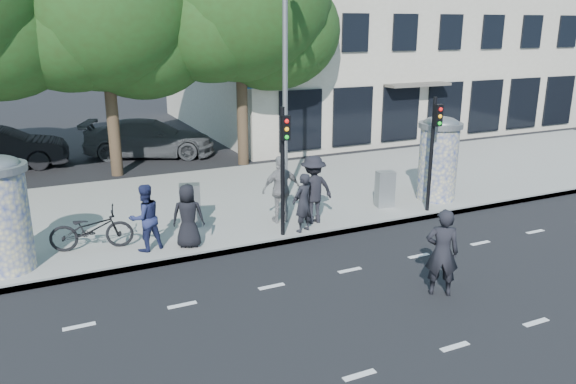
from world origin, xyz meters
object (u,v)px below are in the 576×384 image
ped_d (313,189)px  ped_e (281,189)px  bicycle (91,229)px  traffic_pole_near (283,159)px  ad_column_left (0,212)px  ped_b (303,203)px  cabinet_right (385,189)px  traffic_pole_far (433,143)px  man_road (442,252)px  ped_a (188,216)px  ped_c (145,218)px  cabinet_left (190,205)px  ad_column_right (438,156)px  street_lamp (286,50)px  car_right (149,138)px

ped_d → ped_e: bearing=-33.4°
bicycle → traffic_pole_near: bearing=-93.5°
ad_column_left → ped_b: size_ratio=1.64×
cabinet_right → ped_d: bearing=-161.1°
traffic_pole_far → man_road: (-3.10, -4.22, -1.28)m
ped_a → ad_column_left: bearing=16.1°
ped_c → traffic_pole_near: bearing=156.1°
traffic_pole_near → ped_a: traffic_pole_near is taller
ped_c → bicycle: bearing=-42.7°
traffic_pole_far → bicycle: (-9.50, 1.16, -1.56)m
ped_a → ped_e: bearing=-144.3°
ad_column_left → cabinet_left: bearing=13.5°
ped_c → ped_a: bearing=151.7°
ad_column_right → ped_a: ad_column_right is taller
traffic_pole_far → street_lamp: street_lamp is taller
ped_e → man_road: ped_e is taller
cabinet_right → car_right: car_right is taller
ped_c → bicycle: ped_c is taller
ped_b → ped_d: 0.79m
ad_column_right → traffic_pole_near: traffic_pole_near is taller
ad_column_left → street_lamp: bearing=14.9°
ad_column_right → cabinet_left: size_ratio=2.25×
street_lamp → ped_e: size_ratio=4.20×
cabinet_right → ped_e: bearing=-170.0°
car_right → ped_d: bearing=-147.0°
street_lamp → ped_e: street_lamp is taller
ped_d → cabinet_left: bearing=-25.0°
ped_e → man_road: 5.40m
traffic_pole_far → cabinet_left: (-6.81, 1.81, -1.49)m
traffic_pole_near → street_lamp: 4.07m
street_lamp → ped_d: bearing=-95.7°
man_road → traffic_pole_far: bearing=-93.4°
bicycle → man_road: bearing=-119.6°
ad_column_left → ped_a: ad_column_left is taller
street_lamp → cabinet_right: size_ratio=7.24×
ad_column_right → cabinet_left: (-7.81, 0.90, -0.80)m
man_road → bicycle: (-6.40, 5.38, -0.28)m
traffic_pole_near → ped_e: (0.40, 1.02, -1.13)m
ad_column_right → traffic_pole_far: traffic_pole_far is taller
bicycle → cabinet_right: (8.55, -0.23, 0.03)m
ad_column_left → ped_c: ad_column_left is taller
ped_e → cabinet_right: 3.47m
traffic_pole_far → ped_e: traffic_pole_far is taller
traffic_pole_far → ped_c: 8.40m
cabinet_left → cabinet_right: size_ratio=1.07×
ped_e → car_right: ped_e is taller
street_lamp → ped_a: 6.02m
ped_d → cabinet_right: 2.73m
ped_c → cabinet_right: size_ratio=1.52×
ped_c → ped_e: (3.89, 0.48, 0.11)m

